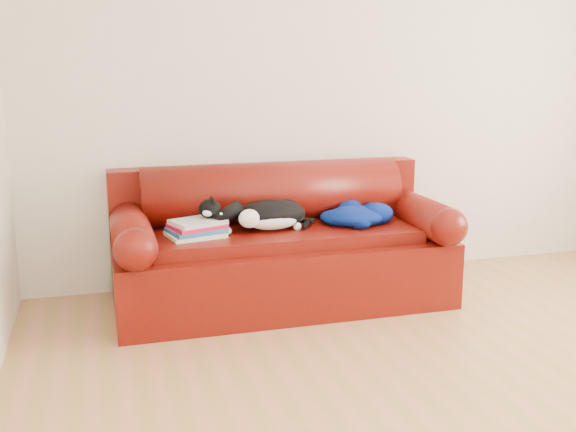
# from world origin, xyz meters

# --- Properties ---
(ground) EXTENTS (4.50, 4.50, 0.00)m
(ground) POSITION_xyz_m (0.00, 0.00, 0.00)
(ground) COLOR olive
(ground) RESTS_ON ground
(room_shell) EXTENTS (4.52, 4.02, 2.61)m
(room_shell) POSITION_xyz_m (0.12, 0.02, 1.67)
(room_shell) COLOR beige
(room_shell) RESTS_ON ground
(sofa_base) EXTENTS (2.10, 0.90, 0.50)m
(sofa_base) POSITION_xyz_m (-0.62, 1.49, 0.24)
(sofa_base) COLOR #430206
(sofa_base) RESTS_ON ground
(sofa_back) EXTENTS (2.10, 1.01, 0.88)m
(sofa_back) POSITION_xyz_m (-0.62, 1.74, 0.54)
(sofa_back) COLOR #430206
(sofa_back) RESTS_ON ground
(book_stack) EXTENTS (0.36, 0.32, 0.10)m
(book_stack) POSITION_xyz_m (-1.17, 1.41, 0.55)
(book_stack) COLOR beige
(book_stack) RESTS_ON sofa_base
(cat) EXTENTS (0.66, 0.39, 0.23)m
(cat) POSITION_xyz_m (-0.71, 1.44, 0.59)
(cat) COLOR black
(cat) RESTS_ON sofa_base
(blanket) EXTENTS (0.53, 0.43, 0.14)m
(blanket) POSITION_xyz_m (-0.13, 1.44, 0.56)
(blanket) COLOR #020244
(blanket) RESTS_ON sofa_base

